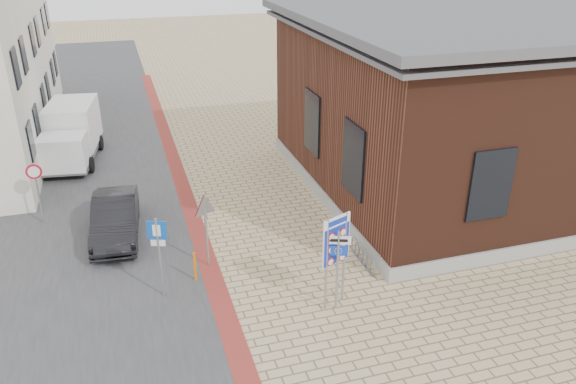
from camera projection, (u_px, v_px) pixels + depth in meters
ground at (305, 321)px, 15.05m from camera, size 120.00×120.00×0.00m
road_strip at (94, 151)px, 26.56m from camera, size 7.00×60.00×0.02m
curb_strip at (182, 184)px, 23.17m from camera, size 0.60×40.00×0.02m
brick_building at (466, 99)px, 22.03m from camera, size 13.00×13.00×6.80m
bike_rack at (363, 256)px, 17.55m from camera, size 0.08×1.80×0.60m
sedan at (115, 218)px, 19.00m from camera, size 1.74×4.22×1.36m
box_truck at (71, 133)px, 24.99m from camera, size 2.57×5.03×2.51m
border_sign at (336, 242)px, 14.91m from camera, size 0.89×0.40×2.77m
essen_sign at (338, 258)px, 14.89m from camera, size 0.63×0.26×2.44m
parking_sign at (158, 244)px, 15.39m from camera, size 0.53×0.22×2.49m
yield_sign at (205, 214)px, 16.77m from camera, size 0.80×0.41×2.40m
speed_sign at (37, 185)px, 19.42m from camera, size 0.54×0.07×2.29m
bollard at (195, 267)px, 16.60m from camera, size 0.10×0.10×0.95m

